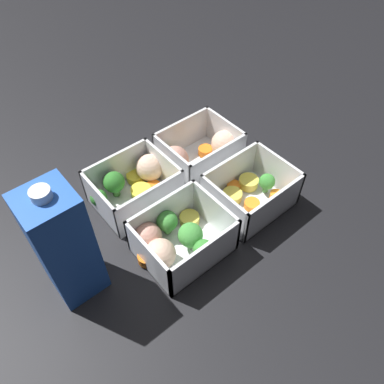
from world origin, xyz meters
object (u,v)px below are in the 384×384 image
container_near_left (198,153)px  juice_carton (64,245)px  container_far_right (173,240)px  container_near_right (136,186)px  container_far_left (251,192)px

container_near_left → juice_carton: (0.30, 0.08, 0.07)m
container_near_left → container_far_right: 0.20m
container_near_left → container_near_right: same height
container_far_right → container_far_left: bearing=177.9°
container_near_left → container_near_right: (0.14, -0.01, 0.00)m
juice_carton → container_far_left: bearing=170.6°
juice_carton → container_near_right: bearing=-151.9°
container_far_left → container_far_right: size_ratio=0.93×
container_far_left → juice_carton: juice_carton is taller
container_far_right → juice_carton: bearing=-17.6°
container_near_left → juice_carton: juice_carton is taller
container_near_left → container_near_right: 0.14m
container_far_left → container_far_right: bearing=-2.1°
container_near_left → container_far_left: bearing=93.4°
container_near_right → container_far_left: 0.20m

